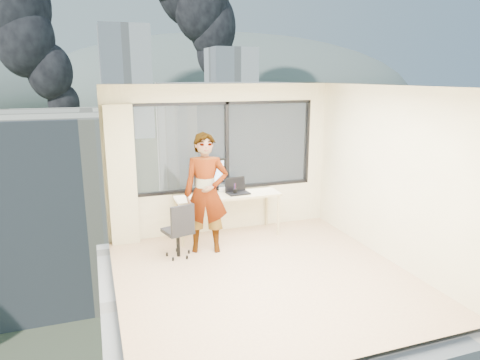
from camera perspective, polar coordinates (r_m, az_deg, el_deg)
name	(u,v)px	position (r m, az deg, el deg)	size (l,w,h in m)	color
floor	(263,275)	(6.19, 3.12, -12.52)	(4.00, 4.00, 0.01)	#CCAF84
ceiling	(266,86)	(5.55, 3.47, 12.32)	(4.00, 4.00, 0.01)	white
wall_front	(349,238)	(4.05, 14.23, -7.46)	(4.00, 0.01, 2.60)	beige
wall_left	(109,200)	(5.32, -17.06, -2.51)	(0.01, 4.00, 2.60)	beige
wall_right	(389,175)	(6.74, 19.22, 0.66)	(0.01, 4.00, 2.60)	beige
window_wall	(224,146)	(7.55, -2.14, 4.50)	(3.30, 0.16, 1.55)	black
curtain	(122,176)	(7.19, -15.43, 0.50)	(0.45, 0.14, 2.30)	beige
desk	(228,215)	(7.49, -1.66, -4.63)	(1.80, 0.60, 0.75)	tan
chair	(178,229)	(6.68, -8.29, -6.49)	(0.45, 0.45, 0.89)	black
person	(206,193)	(6.71, -4.54, -1.75)	(0.69, 0.45, 1.90)	#2D2D33
monitor	(210,177)	(7.32, -4.07, 0.41)	(0.61, 0.13, 0.61)	black
game_console	(228,188)	(7.64, -1.60, -1.03)	(0.33, 0.27, 0.08)	white
laptop	(238,187)	(7.37, -0.26, -0.91)	(0.38, 0.40, 0.24)	black
cellphone	(206,198)	(7.15, -4.55, -2.37)	(0.12, 0.06, 0.01)	black
pen_cup	(235,192)	(7.37, -0.66, -1.54)	(0.07, 0.07, 0.09)	black
handbag	(232,185)	(7.54, -1.04, -0.73)	(0.26, 0.13, 0.20)	#0C483F
exterior_ground	(100,137)	(126.26, -18.13, 5.40)	(400.00, 400.00, 0.04)	#515B3D
near_bldg_a	(1,208)	(37.09, -29.14, -3.30)	(16.00, 12.00, 14.00)	beige
near_bldg_b	(232,159)	(46.21, -1.03, 2.80)	(14.00, 13.00, 16.00)	white
near_bldg_c	(432,195)	(47.62, 24.13, -1.79)	(12.00, 10.00, 10.00)	beige
far_tower_b	(126,82)	(125.55, -14.92, 12.46)	(13.00, 13.00, 30.00)	silver
far_tower_c	(231,87)	(152.63, -1.22, 12.29)	(15.00, 15.00, 26.00)	silver
hill_b	(227,98)	(341.20, -1.78, 10.88)	(300.00, 220.00, 96.00)	slate
tree_b	(210,282)	(26.87, -3.97, -13.42)	(7.60, 7.60, 9.00)	#204617
tree_c	(306,175)	(52.50, 8.72, 0.62)	(8.40, 8.40, 10.00)	#204617
smoke_plume_b	(231,14)	(185.80, -1.19, 21.20)	(30.00, 18.00, 70.00)	black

